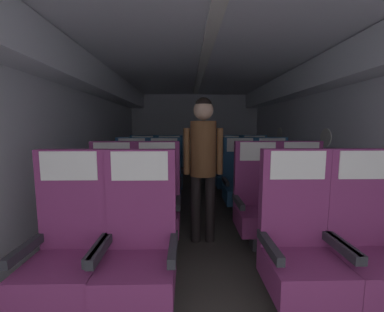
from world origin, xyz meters
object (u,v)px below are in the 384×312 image
Objects in this scene: seat_a_left_window at (68,249)px; seat_d_left_window at (143,172)px; seat_c_right_aisle at (273,183)px; seat_d_right_window at (228,171)px; seat_b_right_aisle at (302,203)px; seat_b_left_window at (111,205)px; seat_d_right_aisle at (255,171)px; seat_a_right_window at (299,247)px; seat_b_right_window at (258,204)px; seat_b_left_aisle at (157,204)px; seat_c_right_window at (240,183)px; seat_c_left_aisle at (164,184)px; seat_a_left_aisle at (139,250)px; seat_d_left_aisle at (169,172)px; seat_a_right_aisle at (368,246)px; seat_c_left_window at (132,184)px; flight_attendant at (203,155)px.

seat_d_left_window is at bearing 90.08° from seat_a_left_window.
seat_c_right_aisle is 1.00× the size of seat_d_right_window.
seat_b_left_window is at bearing -179.77° from seat_b_right_aisle.
seat_b_right_aisle is 1.00× the size of seat_c_right_aisle.
seat_d_right_aisle is (2.08, -0.01, 0.00)m from seat_d_left_window.
seat_a_right_window is at bearing -116.71° from seat_b_right_aisle.
seat_d_right_window is (-0.47, 1.88, 0.00)m from seat_b_right_aisle.
seat_b_right_aisle is (2.05, 0.01, 0.00)m from seat_b_left_window.
seat_a_right_window is 0.95m from seat_b_right_window.
seat_b_left_window is 1.00× the size of seat_d_right_aisle.
seat_a_left_window is 1.00× the size of seat_d_left_window.
seat_b_left_aisle and seat_c_right_window have the same top height.
seat_c_left_aisle is at bearing 63.49° from seat_b_left_window.
seat_a_left_window is 2.79m from seat_c_right_aisle.
seat_a_right_window is 1.00× the size of seat_c_right_aisle.
seat_a_left_window is at bearing 179.80° from seat_a_right_window.
seat_a_right_window is at bearing -89.89° from seat_b_right_window.
seat_a_left_aisle and seat_b_left_aisle have the same top height.
seat_a_left_aisle and seat_d_left_aisle have the same top height.
seat_a_left_window is at bearing 179.83° from seat_a_right_aisle.
seat_a_right_aisle is 1.88m from seat_c_right_aisle.
seat_a_right_window is at bearing -68.90° from seat_d_left_aisle.
seat_d_left_aisle is 1.59m from seat_d_right_aisle.
seat_d_right_window is (1.58, 2.83, 0.00)m from seat_a_left_window.
seat_c_right_aisle is (1.58, 1.89, 0.00)m from seat_a_left_aisle.
seat_b_left_window is at bearing -90.06° from seat_c_left_window.
seat_d_left_aisle is 1.09m from seat_d_right_window.
seat_a_left_window and seat_b_left_aisle have the same top height.
seat_d_left_aisle is (0.48, 0.93, 0.00)m from seat_c_left_window.
flight_attendant is at bearing 6.77° from seat_b_left_window.
seat_a_right_window is 1.00× the size of seat_c_left_window.
seat_c_left_window is at bearing 137.35° from seat_a_right_aisle.
seat_a_right_window is at bearing -104.53° from seat_c_right_aisle.
seat_a_left_window and seat_d_left_window have the same top height.
seat_c_left_aisle is 0.93m from seat_d_left_aisle.
seat_c_left_window is 0.71× the size of flight_attendant.
seat_c_right_window is at bearing 0.61° from seat_c_left_aisle.
seat_d_left_aisle is 1.90m from flight_attendant.
seat_a_left_window is 1.84m from seat_b_right_window.
seat_a_right_aisle is at bearing -76.22° from seat_c_right_window.
seat_a_left_aisle and seat_c_left_aisle have the same top height.
seat_d_right_aisle is (2.07, 0.95, 0.00)m from seat_c_left_window.
seat_c_left_aisle is 1.00× the size of seat_d_left_window.
seat_a_right_aisle is 2.79m from seat_c_left_window.
seat_b_right_window is at bearing 117.13° from seat_a_right_aisle.
seat_b_left_window and seat_c_left_aisle have the same top height.
seat_a_right_aisle is (1.58, 0.01, 0.00)m from seat_a_left_aisle.
seat_c_right_aisle and seat_d_left_window have the same top height.
seat_b_left_window and seat_d_right_aisle have the same top height.
flight_attendant reaches higher than seat_b_left_window.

